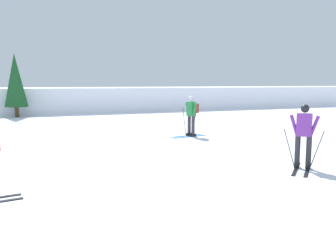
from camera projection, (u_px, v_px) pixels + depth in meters
name	position (u px, v px, depth m)	size (l,w,h in m)	color
ground_plane	(132.00, 177.00, 8.47)	(120.00, 120.00, 0.00)	white
far_snow_ridge	(62.00, 99.00, 28.19)	(80.00, 6.97, 1.87)	white
skier_green	(192.00, 114.00, 14.83)	(1.64, 0.99, 1.71)	#237AC6
skier_purple	(304.00, 134.00, 9.21)	(1.41, 1.38, 1.71)	black
conifer_far_right	(15.00, 80.00, 22.93)	(1.47, 1.47, 4.18)	#513823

